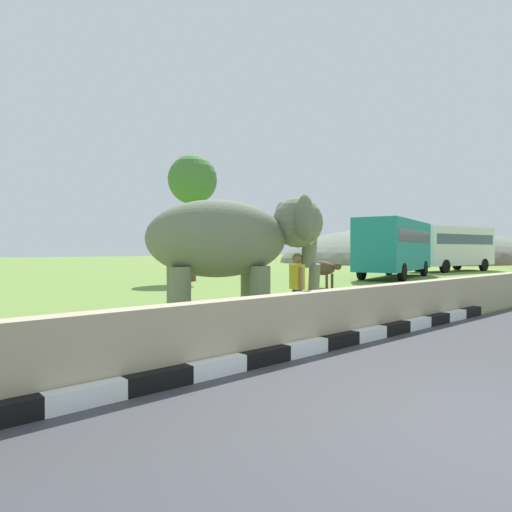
{
  "coord_description": "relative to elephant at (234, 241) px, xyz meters",
  "views": [
    {
      "loc": [
        -4.42,
        -1.1,
        1.74
      ],
      "look_at": [
        2.0,
        6.14,
        1.6
      ],
      "focal_mm": 31.17,
      "sensor_mm": 36.0,
      "label": 1
    }
  ],
  "objects": [
    {
      "name": "tree_distant",
      "position": [
        7.48,
        12.96,
        3.57
      ],
      "size": [
        2.7,
        2.7,
        6.95
      ],
      "color": "brown",
      "rests_on": "ground_plane"
    },
    {
      "name": "bus_teal",
      "position": [
        18.47,
        7.14,
        0.15
      ],
      "size": [
        9.24,
        4.9,
        3.5
      ],
      "color": "teal",
      "rests_on": "ground_plane"
    },
    {
      "name": "cow_near",
      "position": [
        9.63,
        5.5,
        -1.06
      ],
      "size": [
        0.68,
        1.9,
        1.23
      ],
      "color": "#473323",
      "rests_on": "ground_plane"
    },
    {
      "name": "bus_white",
      "position": [
        29.2,
        8.54,
        0.15
      ],
      "size": [
        8.75,
        3.51,
        3.5
      ],
      "color": "silver",
      "rests_on": "ground_plane"
    },
    {
      "name": "elephant",
      "position": [
        0.0,
        0.0,
        0.0
      ],
      "size": [
        3.99,
        3.34,
        2.94
      ],
      "color": "#68725A",
      "rests_on": "ground_plane"
    },
    {
      "name": "barrier_parapet",
      "position": [
        0.28,
        -2.49,
        -1.43
      ],
      "size": [
        28.0,
        0.36,
        1.0
      ],
      "primitive_type": "cube",
      "color": "tan",
      "rests_on": "ground_plane"
    },
    {
      "name": "striped_curb",
      "position": [
        -2.07,
        -2.79,
        -1.81
      ],
      "size": [
        16.2,
        0.2,
        0.24
      ],
      "color": "white",
      "rests_on": "ground_plane"
    },
    {
      "name": "person_handler",
      "position": [
        1.42,
        -0.58,
        -1.0
      ],
      "size": [
        0.38,
        0.64,
        1.66
      ],
      "color": "navy",
      "rests_on": "ground_plane"
    },
    {
      "name": "hill_east",
      "position": [
        53.28,
        25.93,
        -1.93
      ],
      "size": [
        41.09,
        32.87,
        10.11
      ],
      "color": "slate",
      "rests_on": "ground_plane"
    }
  ]
}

